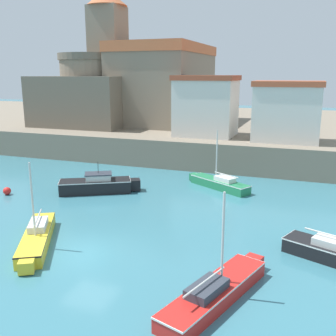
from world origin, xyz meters
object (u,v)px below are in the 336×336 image
object	(u,v)px
mooring_buoy	(7,191)
harbor_shed_near_wharf	(287,111)
church	(156,79)
fortress	(91,96)
motorboat_black_1	(98,185)
harbor_shed_mid_row	(206,105)
sailboat_red_5	(216,291)
sailboat_green_4	(219,183)
sailboat_yellow_2	(37,237)

from	to	relation	value
mooring_buoy	harbor_shed_near_wharf	distance (m)	25.28
church	fortress	xyz separation A→B (m)	(-6.92, -4.55, -2.07)
motorboat_black_1	mooring_buoy	xyz separation A→B (m)	(-6.14, -2.95, -0.31)
mooring_buoy	harbor_shed_mid_row	size ratio (longest dim) A/B	0.10
harbor_shed_near_wharf	sailboat_red_5	bearing A→B (deg)	-92.06
fortress	harbor_shed_mid_row	size ratio (longest dim) A/B	1.88
sailboat_green_4	fortress	bearing A→B (deg)	144.98
fortress	sailboat_yellow_2	bearing A→B (deg)	-65.02
motorboat_black_1	sailboat_green_4	xyz separation A→B (m)	(8.56, 4.28, -0.17)
sailboat_green_4	harbor_shed_mid_row	distance (m)	11.45
motorboat_black_1	church	bearing A→B (deg)	100.44
motorboat_black_1	sailboat_red_5	distance (m)	16.67
fortress	harbor_shed_mid_row	distance (m)	16.58
fortress	harbor_shed_near_wharf	distance (m)	24.57
sailboat_yellow_2	church	xyz separation A→B (m)	(-5.94, 32.14, 7.86)
sailboat_yellow_2	harbor_shed_mid_row	distance (m)	24.09
harbor_shed_mid_row	motorboat_black_1	bearing A→B (deg)	-109.70
church	harbor_shed_near_wharf	xyz separation A→B (m)	(17.08, -9.78, -2.74)
sailboat_red_5	harbor_shed_mid_row	distance (m)	26.78
sailboat_red_5	church	world-z (taller)	church
motorboat_black_1	church	distance (m)	24.23
sailboat_red_5	church	size ratio (longest dim) A/B	0.42
sailboat_green_4	mooring_buoy	world-z (taller)	sailboat_green_4
church	sailboat_green_4	bearing A→B (deg)	-55.21
mooring_buoy	sailboat_red_5	bearing A→B (deg)	-25.25
sailboat_red_5	harbor_shed_near_wharf	xyz separation A→B (m)	(0.87, 24.34, 5.13)
sailboat_red_5	motorboat_black_1	bearing A→B (deg)	136.26
sailboat_green_4	church	bearing A→B (deg)	124.79
mooring_buoy	sailboat_green_4	bearing A→B (deg)	26.20
church	harbor_shed_mid_row	xyz separation A→B (m)	(9.08, -8.87, -2.49)
mooring_buoy	fortress	distance (m)	22.37
motorboat_black_1	mooring_buoy	world-z (taller)	motorboat_black_1
sailboat_green_4	mooring_buoy	bearing A→B (deg)	-153.80
sailboat_green_4	fortress	distance (m)	24.67
motorboat_black_1	sailboat_red_5	xyz separation A→B (m)	(12.04, -11.52, -0.18)
mooring_buoy	fortress	world-z (taller)	fortress
harbor_shed_near_wharf	harbor_shed_mid_row	bearing A→B (deg)	173.49
sailboat_green_4	mooring_buoy	xyz separation A→B (m)	(-14.70, -7.23, -0.15)
sailboat_yellow_2	fortress	distance (m)	30.99
church	fortress	distance (m)	8.54
sailboat_green_4	harbor_shed_mid_row	bearing A→B (deg)	111.11
church	sailboat_red_5	bearing A→B (deg)	-64.59
harbor_shed_near_wharf	church	bearing A→B (deg)	150.20
harbor_shed_near_wharf	sailboat_yellow_2	bearing A→B (deg)	-116.49
church	sailboat_yellow_2	bearing A→B (deg)	-79.54
church	fortress	size ratio (longest dim) A/B	1.43
fortress	harbor_shed_near_wharf	world-z (taller)	fortress
motorboat_black_1	fortress	xyz separation A→B (m)	(-11.08, 18.05, 5.61)
sailboat_green_4	church	xyz separation A→B (m)	(-12.72, 18.31, 7.85)
sailboat_green_4	motorboat_black_1	bearing A→B (deg)	-153.41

